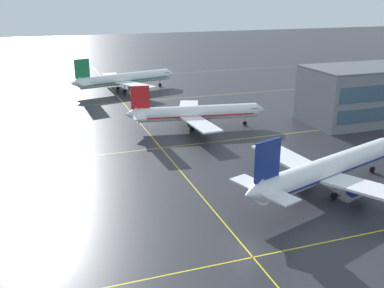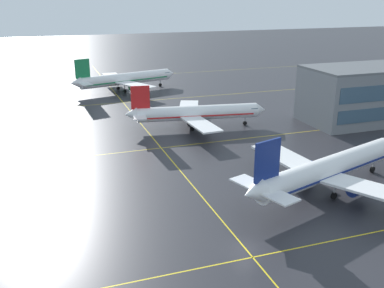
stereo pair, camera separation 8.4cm
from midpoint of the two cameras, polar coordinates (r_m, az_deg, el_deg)
The scene contains 5 objects.
ground_plane at distance 56.36m, azimuth 6.89°, elevation -13.26°, with size 600.00×600.00×0.00m, color #28282D.
airliner_front_gate at distance 72.27m, azimuth 17.14°, elevation -3.05°, with size 35.62×30.44×11.33m.
airliner_second_row at distance 102.25m, azimuth 0.48°, elevation 4.03°, with size 33.26×28.40×10.35m.
airliner_third_row at distance 143.57m, azimuth -8.70°, elevation 8.30°, with size 35.64×30.35×11.22m.
taxiway_markings at distance 109.08m, azimuth -6.92°, elevation 2.92°, with size 169.49×182.16×0.01m.
Camera 1 is at (-21.77, -42.50, 29.95)m, focal length 41.30 mm.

